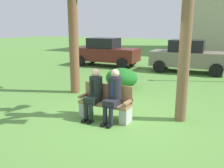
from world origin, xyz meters
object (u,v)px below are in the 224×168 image
(seated_man_left, at_px, (94,91))
(parked_car_far, at_px, (189,56))
(shrub_near_bench, at_px, (122,78))
(parked_car_near, at_px, (106,52))
(park_bench, at_px, (106,104))
(seated_man_right, at_px, (114,93))
(palm_tree_short, at_px, (72,6))

(seated_man_left, relative_size, parked_car_far, 0.33)
(shrub_near_bench, relative_size, parked_car_far, 0.32)
(shrub_near_bench, distance_m, parked_car_near, 5.53)
(park_bench, height_order, seated_man_right, seated_man_right)
(park_bench, xyz_separation_m, parked_car_near, (-4.19, 7.60, 0.44))
(seated_man_left, bearing_deg, parked_car_far, 83.22)
(seated_man_left, xyz_separation_m, shrub_near_bench, (-0.73, 3.22, -0.33))
(palm_tree_short, height_order, shrub_near_bench, palm_tree_short)
(palm_tree_short, height_order, parked_car_far, palm_tree_short)
(park_bench, relative_size, palm_tree_short, 0.32)
(park_bench, height_order, parked_car_far, parked_car_far)
(park_bench, height_order, shrub_near_bench, park_bench)
(parked_car_far, bearing_deg, parked_car_near, -178.16)
(seated_man_left, xyz_separation_m, parked_car_near, (-3.91, 7.72, 0.11))
(shrub_near_bench, bearing_deg, seated_man_right, -68.20)
(park_bench, relative_size, parked_car_far, 0.35)
(seated_man_right, xyz_separation_m, parked_car_far, (0.38, 7.87, 0.09))
(park_bench, distance_m, seated_man_left, 0.44)
(parked_car_near, bearing_deg, seated_man_right, -59.90)
(seated_man_right, bearing_deg, palm_tree_short, 143.91)
(parked_car_far, bearing_deg, park_bench, -94.87)
(park_bench, height_order, parked_car_near, parked_car_near)
(seated_man_left, xyz_separation_m, parked_car_far, (0.94, 7.88, 0.11))
(parked_car_far, bearing_deg, palm_tree_short, -115.88)
(seated_man_right, bearing_deg, shrub_near_bench, 111.80)
(seated_man_right, distance_m, parked_car_near, 8.92)
(seated_man_right, height_order, palm_tree_short, palm_tree_short)
(parked_car_near, distance_m, parked_car_far, 4.85)
(parked_car_near, bearing_deg, parked_car_far, 1.84)
(palm_tree_short, bearing_deg, parked_car_near, 108.22)
(shrub_near_bench, relative_size, parked_car_near, 0.32)
(palm_tree_short, xyz_separation_m, shrub_near_bench, (1.26, 1.36, -2.64))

